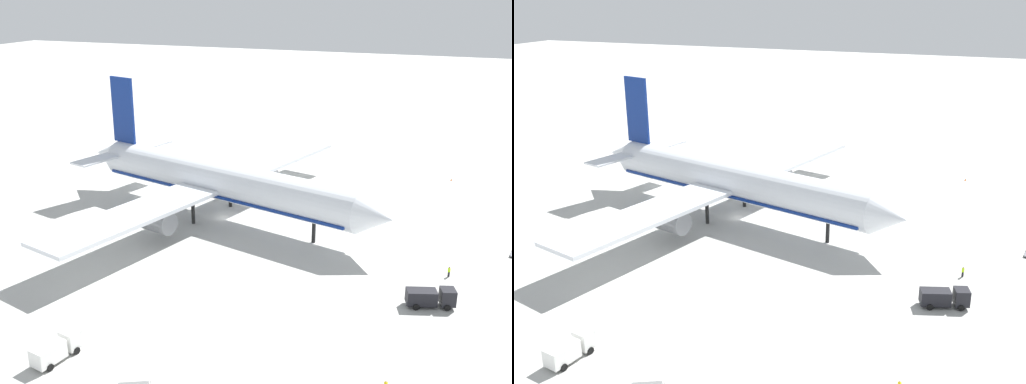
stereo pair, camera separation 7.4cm
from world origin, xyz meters
The scene contains 8 objects.
ground_plane centered at (0.00, 0.00, 0.00)m, with size 600.00×600.00×0.00m, color #B2B2AD.
airliner centered at (-1.19, 0.21, 7.16)m, with size 68.97×76.19×24.51m.
service_truck_2 centered at (40.33, -20.48, 1.48)m, with size 6.94×4.13×2.73m.
service_truck_5 centered at (0.35, -49.40, 1.51)m, with size 3.40×6.54×2.71m.
baggage_cart_0 centered at (-47.14, 42.29, 0.27)m, with size 3.07×2.37×0.40m.
ground_worker_0 centered at (42.03, -10.14, 0.84)m, with size 0.55×0.55×1.65m.
traffic_cone_1 centered at (-41.25, 23.82, 0.28)m, with size 0.36×0.36×0.55m, color orange.
traffic_cone_2 centered at (38.75, 39.71, 0.28)m, with size 0.36×0.36×0.55m, color orange.
Camera 2 is at (44.71, -98.13, 42.22)m, focal length 42.43 mm.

